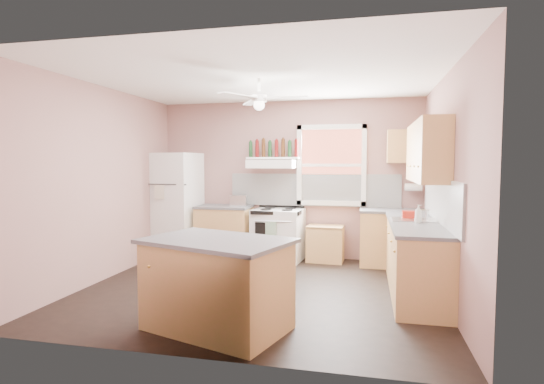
% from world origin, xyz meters
% --- Properties ---
extents(floor, '(4.50, 4.50, 0.00)m').
position_xyz_m(floor, '(0.00, 0.00, 0.00)').
color(floor, black).
rests_on(floor, ground).
extents(ceiling, '(4.50, 4.50, 0.00)m').
position_xyz_m(ceiling, '(0.00, 0.00, 2.70)').
color(ceiling, white).
rests_on(ceiling, ground).
extents(wall_back, '(4.50, 0.05, 2.70)m').
position_xyz_m(wall_back, '(0.00, 2.02, 1.35)').
color(wall_back, '#8F6660').
rests_on(wall_back, ground).
extents(wall_right, '(0.05, 4.00, 2.70)m').
position_xyz_m(wall_right, '(2.27, 0.00, 1.35)').
color(wall_right, '#8F6660').
rests_on(wall_right, ground).
extents(wall_left, '(0.05, 4.00, 2.70)m').
position_xyz_m(wall_left, '(-2.27, 0.00, 1.35)').
color(wall_left, '#8F6660').
rests_on(wall_left, ground).
extents(backsplash_back, '(2.90, 0.03, 0.55)m').
position_xyz_m(backsplash_back, '(0.45, 1.99, 1.18)').
color(backsplash_back, white).
rests_on(backsplash_back, wall_back).
extents(backsplash_right, '(0.03, 2.60, 0.55)m').
position_xyz_m(backsplash_right, '(2.23, 0.30, 1.18)').
color(backsplash_right, white).
rests_on(backsplash_right, wall_right).
extents(window_view, '(1.00, 0.02, 1.20)m').
position_xyz_m(window_view, '(0.75, 1.98, 1.60)').
color(window_view, brown).
rests_on(window_view, wall_back).
extents(window_frame, '(1.16, 0.07, 1.36)m').
position_xyz_m(window_frame, '(0.75, 1.96, 1.60)').
color(window_frame, white).
rests_on(window_frame, wall_back).
extents(refrigerator, '(0.83, 0.81, 1.81)m').
position_xyz_m(refrigerator, '(-1.95, 1.65, 0.90)').
color(refrigerator, white).
rests_on(refrigerator, floor).
extents(base_cabinet_left, '(0.90, 0.60, 0.86)m').
position_xyz_m(base_cabinet_left, '(-1.06, 1.70, 0.43)').
color(base_cabinet_left, tan).
rests_on(base_cabinet_left, floor).
extents(counter_left, '(0.92, 0.62, 0.04)m').
position_xyz_m(counter_left, '(-1.06, 1.70, 0.88)').
color(counter_left, '#4E4E51').
rests_on(counter_left, base_cabinet_left).
extents(toaster, '(0.30, 0.20, 0.18)m').
position_xyz_m(toaster, '(-0.81, 1.72, 0.99)').
color(toaster, silver).
rests_on(toaster, counter_left).
extents(stove, '(0.86, 0.72, 0.86)m').
position_xyz_m(stove, '(-0.11, 1.70, 0.43)').
color(stove, white).
rests_on(stove, floor).
extents(range_hood, '(0.78, 0.50, 0.14)m').
position_xyz_m(range_hood, '(-0.23, 1.75, 1.62)').
color(range_hood, white).
rests_on(range_hood, wall_back).
extents(bottle_shelf, '(0.90, 0.26, 0.03)m').
position_xyz_m(bottle_shelf, '(-0.23, 1.87, 1.72)').
color(bottle_shelf, white).
rests_on(bottle_shelf, range_hood).
extents(cart, '(0.61, 0.42, 0.59)m').
position_xyz_m(cart, '(0.68, 1.75, 0.29)').
color(cart, tan).
rests_on(cart, floor).
extents(base_cabinet_corner, '(1.00, 0.60, 0.86)m').
position_xyz_m(base_cabinet_corner, '(1.75, 1.70, 0.43)').
color(base_cabinet_corner, tan).
rests_on(base_cabinet_corner, floor).
extents(base_cabinet_right, '(0.60, 2.20, 0.86)m').
position_xyz_m(base_cabinet_right, '(1.95, 0.30, 0.43)').
color(base_cabinet_right, tan).
rests_on(base_cabinet_right, floor).
extents(counter_corner, '(1.02, 0.62, 0.04)m').
position_xyz_m(counter_corner, '(1.75, 1.70, 0.88)').
color(counter_corner, '#4E4E51').
rests_on(counter_corner, base_cabinet_corner).
extents(counter_right, '(0.62, 2.22, 0.04)m').
position_xyz_m(counter_right, '(1.94, 0.30, 0.88)').
color(counter_right, '#4E4E51').
rests_on(counter_right, base_cabinet_right).
extents(sink, '(0.55, 0.45, 0.03)m').
position_xyz_m(sink, '(1.94, 0.50, 0.90)').
color(sink, silver).
rests_on(sink, counter_right).
extents(faucet, '(0.03, 0.03, 0.14)m').
position_xyz_m(faucet, '(2.10, 0.50, 0.97)').
color(faucet, silver).
rests_on(faucet, sink).
extents(upper_cabinet_right, '(0.33, 1.80, 0.76)m').
position_xyz_m(upper_cabinet_right, '(2.08, 0.50, 1.78)').
color(upper_cabinet_right, tan).
rests_on(upper_cabinet_right, wall_right).
extents(upper_cabinet_corner, '(0.60, 0.33, 0.52)m').
position_xyz_m(upper_cabinet_corner, '(1.95, 1.83, 1.90)').
color(upper_cabinet_corner, tan).
rests_on(upper_cabinet_corner, wall_back).
extents(paper_towel, '(0.26, 0.12, 0.12)m').
position_xyz_m(paper_towel, '(2.07, 1.86, 1.25)').
color(paper_towel, white).
rests_on(paper_towel, wall_back).
extents(island, '(1.50, 1.19, 0.86)m').
position_xyz_m(island, '(-0.08, -1.35, 0.43)').
color(island, tan).
rests_on(island, floor).
extents(island_top, '(1.60, 1.28, 0.04)m').
position_xyz_m(island_top, '(-0.08, -1.35, 0.88)').
color(island_top, '#4E4E51').
rests_on(island_top, island).
extents(ceiling_fan_hub, '(0.20, 0.20, 0.08)m').
position_xyz_m(ceiling_fan_hub, '(0.00, 0.00, 2.45)').
color(ceiling_fan_hub, white).
rests_on(ceiling_fan_hub, ceiling).
extents(soap_bottle, '(0.12, 0.11, 0.23)m').
position_xyz_m(soap_bottle, '(1.97, 0.22, 1.01)').
color(soap_bottle, silver).
rests_on(soap_bottle, counter_right).
extents(red_caddy, '(0.18, 0.12, 0.10)m').
position_xyz_m(red_caddy, '(1.90, 0.64, 0.95)').
color(red_caddy, '#A81A0E').
rests_on(red_caddy, counter_right).
extents(wine_bottles, '(0.86, 0.06, 0.31)m').
position_xyz_m(wine_bottles, '(-0.23, 1.87, 1.88)').
color(wine_bottles, '#143819').
rests_on(wine_bottles, bottle_shelf).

